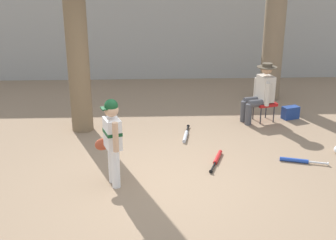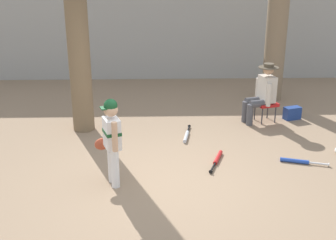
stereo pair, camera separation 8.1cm
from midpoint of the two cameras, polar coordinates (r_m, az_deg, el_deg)
The scene contains 10 objects.
ground_plane at distance 6.39m, azimuth 0.02°, elevation -8.44°, with size 60.00×60.00×0.00m, color #897056.
concrete_back_wall at distance 11.98m, azimuth -0.86°, elevation 11.83°, with size 18.00×0.36×2.65m, color #9E9E99.
tree_near_player at distance 8.05m, azimuth -11.71°, elevation 12.71°, with size 0.58×0.58×4.71m.
young_ballplayer at distance 6.13m, azimuth -7.15°, elevation -2.21°, with size 0.45×0.56×1.31m.
folding_stool at distance 8.93m, azimuth 13.05°, elevation 2.05°, with size 0.50×0.50×0.41m.
seated_spectator at distance 8.80m, azimuth 12.64°, elevation 3.70°, with size 0.68×0.53×1.20m.
handbag_beside_stool at distance 9.27m, azimuth 16.35°, elevation 0.88°, with size 0.34×0.18×0.26m, color navy.
bat_aluminum_silver at distance 8.02m, azimuth 2.76°, elevation -2.05°, with size 0.20×0.79×0.07m.
bat_blue_youth at distance 7.32m, azimuth 17.17°, elevation -5.24°, with size 0.74×0.29×0.07m.
bat_red_barrel at distance 7.12m, azimuth 6.85°, elevation -5.15°, with size 0.32×0.76×0.07m.
Camera 2 is at (-0.12, -5.61, 3.06)m, focal length 46.06 mm.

